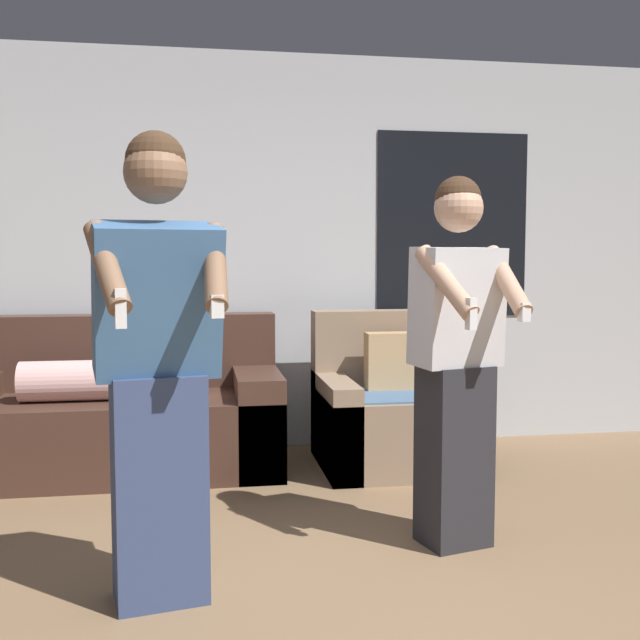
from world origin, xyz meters
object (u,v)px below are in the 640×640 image
couch (119,416)px  person_right (457,358)px  person_left (158,368)px  armchair (394,413)px

couch → person_right: size_ratio=1.18×
couch → person_right: (1.64, -1.49, 0.52)m
couch → person_left: person_left is taller
couch → armchair: armchair is taller
armchair → person_left: bearing=-128.4°
couch → person_left: bearing=-79.7°
person_left → person_right: (1.30, 0.38, -0.04)m
person_right → couch: bearing=137.7°
couch → armchair: size_ratio=2.04×
armchair → person_right: person_right is taller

